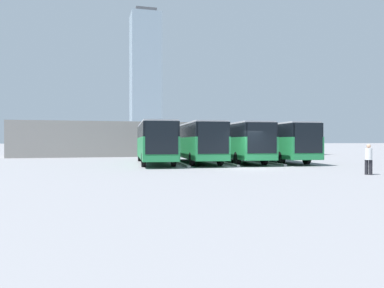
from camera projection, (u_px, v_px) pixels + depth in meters
ground_plane at (249, 168)px, 24.93m from camera, size 600.00×600.00×0.00m
bus_0 at (275, 141)px, 32.59m from camera, size 3.45×12.60×3.23m
curb_divider_0 at (266, 162)px, 30.37m from camera, size 0.89×7.71×0.15m
bus_1 at (236, 141)px, 31.87m from camera, size 3.45×12.60×3.23m
curb_divider_1 at (224, 163)px, 29.65m from camera, size 0.89×7.71×0.15m
bus_2 at (196, 141)px, 31.02m from camera, size 3.45×12.60×3.23m
curb_divider_2 at (181, 164)px, 28.80m from camera, size 0.89×7.71×0.15m
bus_3 at (155, 141)px, 30.05m from camera, size 3.45×12.60×3.23m
pedestrian at (369, 158)px, 19.94m from camera, size 0.52×0.52×1.64m
station_building at (171, 139)px, 49.78m from camera, size 38.18×14.60×4.07m
office_tower at (145, 79)px, 207.57m from camera, size 16.11×16.11×74.61m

